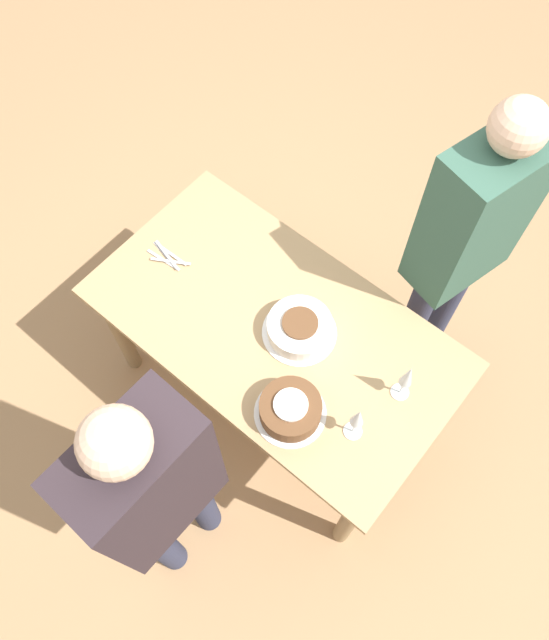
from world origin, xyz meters
The scene contains 9 objects.
ground_plane centered at (0.00, 0.00, 0.00)m, with size 12.00×12.00×0.00m, color #A87F56.
dining_table centered at (0.00, 0.00, 0.64)m, with size 1.47×0.81×0.77m.
cake_center_white centered at (0.09, 0.04, 0.81)m, with size 0.29×0.29×0.09m.
cake_front_chocolate centered at (0.27, -0.24, 0.81)m, with size 0.27×0.27×0.10m.
wine_glass_near centered at (0.54, 0.09, 0.92)m, with size 0.07×0.07×0.23m.
wine_glass_far centered at (0.49, -0.15, 0.92)m, with size 0.07×0.07×0.22m.
fork_pile centered at (-0.54, -0.04, 0.78)m, with size 0.20×0.10×0.01m.
person_cutting centered at (0.16, -0.77, 0.99)m, with size 0.23×0.40×1.64m.
person_watching centered at (0.39, 0.66, 1.01)m, with size 0.31×0.44×1.67m.
Camera 1 is at (0.70, -0.84, 2.96)m, focal length 35.00 mm.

